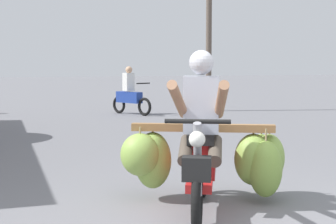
% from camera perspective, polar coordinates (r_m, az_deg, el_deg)
% --- Properties ---
extents(motorbike_main_loaded, '(1.83, 1.71, 1.58)m').
position_cam_1_polar(motorbike_main_loaded, '(5.29, 4.78, -4.67)').
color(motorbike_main_loaded, black).
rests_on(motorbike_main_loaded, ground).
extents(motorbike_distant_ahead_left, '(0.88, 1.47, 1.40)m').
position_cam_1_polar(motorbike_distant_ahead_left, '(14.92, -4.29, 1.91)').
color(motorbike_distant_ahead_left, black).
rests_on(motorbike_distant_ahead_left, ground).
extents(utility_pole, '(0.18, 0.18, 5.61)m').
position_cam_1_polar(utility_pole, '(16.09, 4.58, 10.12)').
color(utility_pole, brown).
rests_on(utility_pole, ground).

